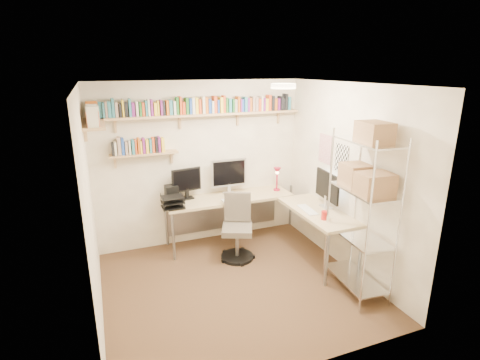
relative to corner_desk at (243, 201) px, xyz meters
name	(u,v)px	position (x,y,z in m)	size (l,w,h in m)	color
ground	(235,286)	(-0.49, -0.96, -0.76)	(3.20, 3.20, 0.00)	#472A1E
room_shell	(235,169)	(-0.49, -0.96, 0.79)	(3.24, 3.04, 2.52)	#C1B29D
wall_shelves	(174,116)	(-0.91, 0.34, 1.27)	(3.12, 1.09, 0.80)	tan
corner_desk	(243,201)	(0.00, 0.00, 0.00)	(2.35, 1.99, 1.32)	tan
office_chair	(237,232)	(-0.19, -0.25, -0.36)	(0.55, 0.56, 0.95)	black
wire_rack	(366,180)	(0.86, -1.60, 0.68)	(0.49, 0.89, 2.11)	silver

